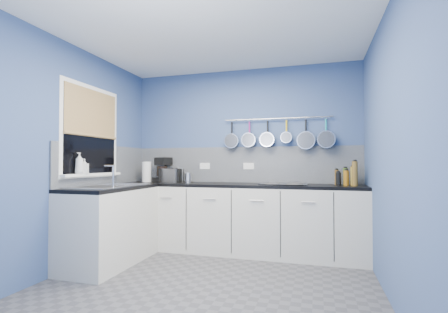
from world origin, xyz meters
The scene contains 41 objects.
floor centered at (0.00, 0.00, -0.01)m, with size 3.20×3.00×0.02m, color #47474C.
ceiling centered at (0.00, 0.00, 2.51)m, with size 3.20×3.00×0.02m, color white.
wall_back centered at (0.00, 1.51, 1.25)m, with size 3.20×0.02×2.50m, color #374D7E.
wall_front centered at (0.00, -1.51, 1.25)m, with size 3.20×0.02×2.50m, color #374D7E.
wall_left centered at (-1.61, 0.00, 1.25)m, with size 0.02×3.00×2.50m, color #374D7E.
wall_right centered at (1.61, 0.00, 1.25)m, with size 0.02×3.00×2.50m, color #374D7E.
backsplash_back centered at (0.00, 1.49, 1.15)m, with size 3.20×0.02×0.50m, color gray.
backsplash_left centered at (-1.59, 0.60, 1.15)m, with size 0.02×1.80×0.50m, color gray.
cabinet_run_back centered at (0.00, 1.20, 0.43)m, with size 3.20×0.60×0.86m, color beige.
worktop_back centered at (0.00, 1.20, 0.88)m, with size 3.20×0.60×0.04m, color black.
cabinet_run_left centered at (-1.30, 0.30, 0.43)m, with size 0.60×1.20×0.86m, color beige.
worktop_left centered at (-1.30, 0.30, 0.88)m, with size 0.60×1.20×0.04m, color black.
window_frame centered at (-1.58, 0.30, 1.55)m, with size 0.01×1.00×1.10m, color white.
window_glass centered at (-1.57, 0.30, 1.55)m, with size 0.01×0.90×1.00m, color black.
bamboo_blind centered at (-1.56, 0.30, 1.77)m, with size 0.01×0.90×0.55m, color #926945.
window_sill centered at (-1.55, 0.30, 1.04)m, with size 0.10×0.98×0.03m, color white.
sink_unit centered at (-1.30, 0.30, 0.90)m, with size 0.50×0.95×0.01m, color silver.
mixer_tap centered at (-1.14, 0.12, 1.03)m, with size 0.12×0.08×0.26m, color silver, non-canonical shape.
socket_left centered at (-0.55, 1.48, 1.13)m, with size 0.15×0.01×0.09m, color white.
socket_right centered at (0.10, 1.48, 1.13)m, with size 0.15×0.01×0.09m, color white.
pot_rail centered at (0.50, 1.45, 1.78)m, with size 0.02×0.02×1.45m, color silver.
soap_bottle_a centered at (-1.53, 0.05, 1.17)m, with size 0.09×0.09×0.24m, color white.
soap_bottle_b centered at (-1.53, 0.13, 1.14)m, with size 0.08×0.08×0.17m, color white.
paper_towel centered at (-1.36, 1.24, 1.05)m, with size 0.13×0.13×0.29m, color white.
coffee_maker centered at (-1.15, 1.33, 1.08)m, with size 0.20×0.22×0.36m, color black, non-canonical shape.
toaster centered at (-0.97, 1.24, 1.00)m, with size 0.30×0.17×0.19m, color silver.
canister centered at (-0.72, 1.26, 0.97)m, with size 0.10×0.10×0.14m, color silver.
hob centered at (0.61, 1.21, 0.91)m, with size 0.58×0.51×0.01m, color black.
pan_0 centered at (-0.13, 1.44, 1.58)m, with size 0.21×0.07×0.40m, color silver, non-canonical shape.
pan_1 centered at (0.12, 1.44, 1.58)m, with size 0.20×0.11×0.39m, color silver, non-canonical shape.
pan_2 centered at (0.37, 1.44, 1.58)m, with size 0.20×0.11×0.39m, color silver, non-canonical shape.
pan_3 centered at (0.63, 1.44, 1.61)m, with size 0.15×0.10×0.34m, color silver, non-canonical shape.
pan_4 centered at (0.88, 1.44, 1.57)m, with size 0.24×0.09×0.43m, color silver, non-canonical shape.
pan_5 centered at (1.14, 1.44, 1.57)m, with size 0.23×0.12×0.42m, color silver, non-canonical shape.
condiment_0 centered at (1.44, 1.31, 1.00)m, with size 0.06×0.06×0.21m, color #265919.
condiment_1 centered at (1.36, 1.31, 1.00)m, with size 0.06×0.06×0.21m, color #3F721E.
condiment_2 centered at (1.26, 1.32, 0.99)m, with size 0.05×0.05×0.18m, color brown.
condiment_3 centered at (1.44, 1.23, 1.01)m, with size 0.07×0.07×0.23m, color olive.
condiment_4 centered at (1.36, 1.21, 0.99)m, with size 0.06×0.06×0.18m, color #8C5914.
condiment_5 centered at (1.27, 1.20, 0.98)m, with size 0.06×0.06×0.16m, color black.
condiment_6 centered at (1.45, 1.12, 1.05)m, with size 0.06×0.06×0.29m, color brown.
Camera 1 is at (1.02, -2.96, 1.16)m, focal length 25.92 mm.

